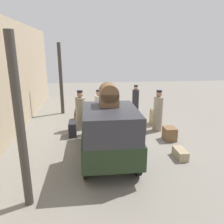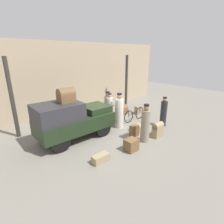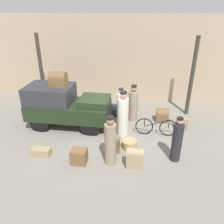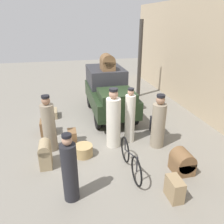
# 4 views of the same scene
# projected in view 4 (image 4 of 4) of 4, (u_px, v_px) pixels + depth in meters

# --- Properties ---
(ground_plane) EXTENTS (30.00, 30.00, 0.00)m
(ground_plane) POSITION_uv_depth(u_px,v_px,m) (105.00, 136.00, 7.51)
(ground_plane) COLOR gray
(station_building_facade) EXTENTS (16.00, 0.15, 4.50)m
(station_building_facade) POSITION_uv_depth(u_px,v_px,m) (221.00, 65.00, 7.48)
(station_building_facade) COLOR tan
(station_building_facade) RESTS_ON ground
(canopy_pillar_left) EXTENTS (0.18, 0.18, 3.69)m
(canopy_pillar_left) POSITION_uv_depth(u_px,v_px,m) (140.00, 60.00, 10.66)
(canopy_pillar_left) COLOR #38332D
(canopy_pillar_left) RESTS_ON ground
(truck) EXTENTS (3.49, 1.58, 1.81)m
(truck) POSITION_uv_depth(u_px,v_px,m) (109.00, 91.00, 8.93)
(truck) COLOR black
(truck) RESTS_ON ground
(bicycle) EXTENTS (1.69, 0.04, 0.77)m
(bicycle) POSITION_uv_depth(u_px,v_px,m) (130.00, 159.00, 5.62)
(bicycle) COLOR black
(bicycle) RESTS_ON ground
(wicker_basket) EXTENTS (0.54, 0.54, 0.33)m
(wicker_basket) POSITION_uv_depth(u_px,v_px,m) (84.00, 150.00, 6.37)
(wicker_basket) COLOR tan
(wicker_basket) RESTS_ON ground
(porter_lifting_near_truck) EXTENTS (0.44, 0.44, 1.88)m
(porter_lifting_near_truck) POSITION_uv_depth(u_px,v_px,m) (113.00, 121.00, 6.62)
(porter_lifting_near_truck) COLOR silver
(porter_lifting_near_truck) RESTS_ON ground
(porter_with_bicycle) EXTENTS (0.34, 0.34, 1.62)m
(porter_with_bicycle) POSITION_uv_depth(u_px,v_px,m) (70.00, 171.00, 4.62)
(porter_with_bicycle) COLOR #232328
(porter_with_bicycle) RESTS_ON ground
(porter_standing_middle) EXTENTS (0.42, 0.42, 1.70)m
(porter_standing_middle) POSITION_uv_depth(u_px,v_px,m) (158.00, 124.00, 6.63)
(porter_standing_middle) COLOR gray
(porter_standing_middle) RESTS_ON ground
(porter_carrying_trunk) EXTENTS (0.32, 0.32, 1.80)m
(porter_carrying_trunk) POSITION_uv_depth(u_px,v_px,m) (130.00, 117.00, 6.89)
(porter_carrying_trunk) COLOR silver
(porter_carrying_trunk) RESTS_ON ground
(conductor_in_dark_uniform) EXTENTS (0.39, 0.39, 1.74)m
(conductor_in_dark_uniform) POSITION_uv_depth(u_px,v_px,m) (49.00, 126.00, 6.44)
(conductor_in_dark_uniform) COLOR gray
(conductor_in_dark_uniform) RESTS_ON ground
(suitcase_small_leather) EXTENTS (0.42, 0.26, 0.57)m
(suitcase_small_leather) POSITION_uv_depth(u_px,v_px,m) (72.00, 139.00, 6.76)
(suitcase_small_leather) COLOR brown
(suitcase_small_leather) RESTS_ON ground
(suitcase_tan_flat) EXTENTS (0.52, 0.43, 0.50)m
(suitcase_tan_flat) POSITION_uv_depth(u_px,v_px,m) (47.00, 127.00, 7.56)
(suitcase_tan_flat) COLOR brown
(suitcase_tan_flat) RESTS_ON ground
(trunk_umber_medium) EXTENTS (0.66, 0.31, 0.29)m
(trunk_umber_medium) POSITION_uv_depth(u_px,v_px,m) (53.00, 113.00, 8.92)
(trunk_umber_medium) COLOR #9E8966
(trunk_umber_medium) RESTS_ON ground
(trunk_large_brown) EXTENTS (0.54, 0.50, 0.63)m
(trunk_large_brown) POSITION_uv_depth(u_px,v_px,m) (182.00, 162.00, 5.64)
(trunk_large_brown) COLOR brown
(trunk_large_brown) RESTS_ON ground
(trunk_barrel_dark) EXTENTS (0.54, 0.31, 0.73)m
(trunk_barrel_dark) POSITION_uv_depth(u_px,v_px,m) (45.00, 153.00, 5.84)
(trunk_barrel_dark) COLOR #9E8966
(trunk_barrel_dark) RESTS_ON ground
(suitcase_black_upright) EXTENTS (0.47, 0.28, 0.52)m
(suitcase_black_upright) POSITION_uv_depth(u_px,v_px,m) (174.00, 189.00, 4.80)
(suitcase_black_upright) COLOR #937A56
(suitcase_black_upright) RESTS_ON ground
(trunk_wicker_pale) EXTENTS (0.59, 0.29, 0.56)m
(trunk_wicker_pale) POSITION_uv_depth(u_px,v_px,m) (157.00, 126.00, 7.56)
(trunk_wicker_pale) COLOR #232328
(trunk_wicker_pale) RESTS_ON ground
(trunk_on_truck_roof) EXTENTS (0.68, 0.52, 0.62)m
(trunk_on_truck_roof) POSITION_uv_depth(u_px,v_px,m) (108.00, 63.00, 8.66)
(trunk_on_truck_roof) COLOR brown
(trunk_on_truck_roof) RESTS_ON truck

